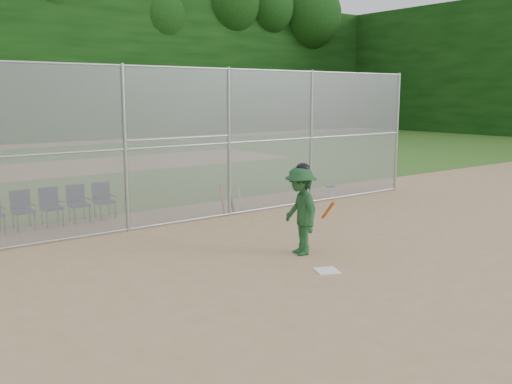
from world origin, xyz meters
TOP-DOWN VIEW (x-y plane):
  - ground at (0.00, 0.00)m, footprint 100.00×100.00m
  - grass_strip at (0.00, 18.00)m, footprint 100.00×100.00m
  - dirt_patch_far at (0.00, 18.00)m, footprint 24.00×24.00m
  - backstop_fence at (0.00, 5.00)m, footprint 16.09×0.09m
  - treeline at (0.00, 20.00)m, footprint 81.00×60.00m
  - home_plate at (-0.40, -0.23)m, footprint 0.54×0.54m
  - batter_at_plate at (-0.02, 0.96)m, footprint 1.10×1.41m
  - water_cooler at (5.14, 5.29)m, footprint 0.32×0.32m
  - spare_bats at (1.24, 5.27)m, footprint 0.66×0.34m
  - chair_3 at (-3.96, 6.71)m, footprint 0.54×0.52m
  - chair_4 at (-3.26, 6.71)m, footprint 0.54×0.52m
  - chair_5 at (-2.57, 6.71)m, footprint 0.54×0.52m
  - chair_6 at (-1.87, 6.71)m, footprint 0.54×0.52m

SIDE VIEW (x-z plane):
  - ground at x=0.00m, z-range 0.00..0.00m
  - grass_strip at x=0.00m, z-range 0.01..0.01m
  - dirt_patch_far at x=0.00m, z-range 0.01..0.01m
  - home_plate at x=-0.40m, z-range 0.00..0.02m
  - water_cooler at x=5.14m, z-range 0.00..0.40m
  - spare_bats at x=1.24m, z-range 0.00..0.83m
  - chair_3 at x=-3.96m, z-range 0.00..0.96m
  - chair_4 at x=-3.26m, z-range 0.00..0.96m
  - chair_5 at x=-2.57m, z-range 0.00..0.96m
  - chair_6 at x=-1.87m, z-range 0.00..0.96m
  - batter_at_plate at x=-0.02m, z-range -0.03..1.89m
  - backstop_fence at x=0.00m, z-range 0.07..4.07m
  - treeline at x=0.00m, z-range 0.00..11.00m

